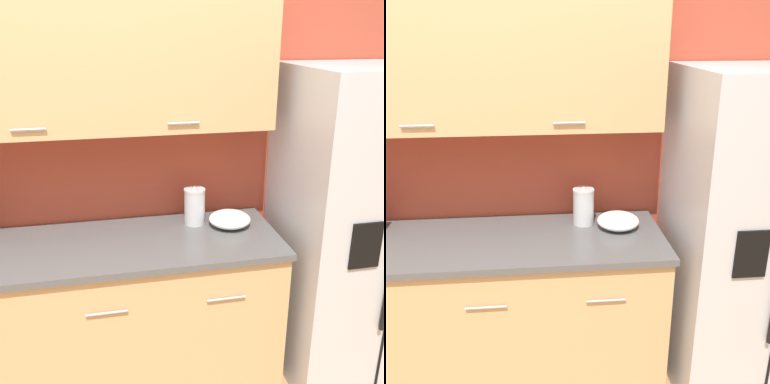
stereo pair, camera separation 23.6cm
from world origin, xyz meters
TOP-DOWN VIEW (x-y plane):
  - wall_back at (-0.08, 1.14)m, footprint 10.00×0.39m
  - counter_unit at (-0.22, 0.86)m, footprint 2.50×0.64m
  - refrigerator at (1.51, 0.79)m, footprint 0.84×0.78m
  - steel_canister at (0.60, 1.01)m, footprint 0.12×0.12m
  - mixing_bowl at (0.79, 0.93)m, footprint 0.24×0.24m

SIDE VIEW (x-z plane):
  - counter_unit at x=-0.22m, z-range 0.01..0.93m
  - refrigerator at x=1.51m, z-range 0.00..1.81m
  - mixing_bowl at x=0.79m, z-range 0.92..1.01m
  - steel_canister at x=0.60m, z-range 0.91..1.14m
  - wall_back at x=-0.08m, z-range 0.24..2.84m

